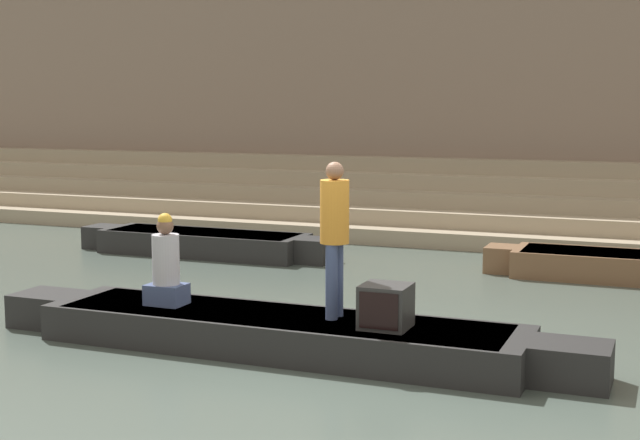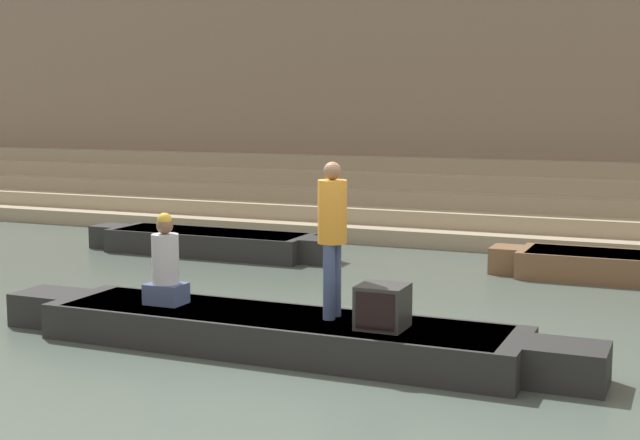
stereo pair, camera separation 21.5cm
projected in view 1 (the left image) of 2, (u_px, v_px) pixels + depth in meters
ground_plane at (342, 352)px, 9.71m from camera, size 120.00×120.00×0.00m
ghat_steps at (498, 211)px, 17.77m from camera, size 36.00×2.81×1.53m
back_wall at (515, 99)px, 18.98m from camera, size 34.20×1.28×5.63m
rowboat_main at (279, 332)px, 9.72m from camera, size 6.95×1.33×0.40m
person_standing at (335, 228)px, 9.45m from camera, size 0.31×0.31×1.68m
person_rowing at (166, 267)px, 10.15m from camera, size 0.43×0.34×1.06m
tv_set at (386, 306)px, 9.11m from camera, size 0.49×0.48×0.45m
moored_boat_shore at (204, 242)px, 15.92m from camera, size 4.84×1.12×0.42m
moored_boat_distant at (625, 266)px, 13.62m from camera, size 4.24×1.12×0.42m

